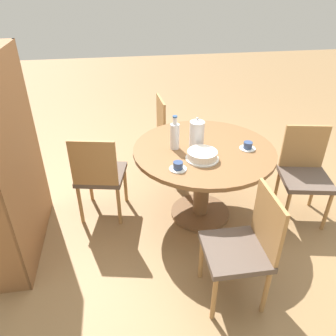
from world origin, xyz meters
TOP-DOWN VIEW (x-y plane):
  - ground_plane at (0.00, 0.00)m, footprint 14.00×14.00m
  - dining_table at (0.00, 0.00)m, footprint 1.24×1.24m
  - chair_a at (-0.94, -0.05)m, footprint 0.42×0.42m
  - chair_b at (-0.13, -0.93)m, footprint 0.50×0.50m
  - chair_c at (0.93, 0.12)m, footprint 0.44×0.44m
  - chair_d at (0.13, 0.93)m, footprint 0.50×0.50m
  - bookshelf at (-0.14, 1.58)m, footprint 1.07×0.28m
  - coffee_pot at (0.05, 0.06)m, footprint 0.13×0.13m
  - water_bottle at (0.04, 0.25)m, footprint 0.08×0.08m
  - cake_main at (-0.19, 0.07)m, footprint 0.28×0.28m
  - cup_a at (-0.07, -0.37)m, footprint 0.14×0.14m
  - cup_b at (-0.31, 0.29)m, footprint 0.14×0.14m

SIDE VIEW (x-z plane):
  - ground_plane at x=0.00m, z-range 0.00..0.00m
  - chair_a at x=-0.94m, z-range 0.03..0.91m
  - chair_b at x=-0.13m, z-range 0.03..0.91m
  - chair_c at x=0.93m, z-range 0.03..0.91m
  - chair_d at x=0.13m, z-range 0.03..0.91m
  - dining_table at x=0.00m, z-range 0.20..0.92m
  - cup_a at x=-0.07m, z-range 0.72..0.78m
  - cup_b at x=-0.31m, z-range 0.72..0.78m
  - cake_main at x=-0.19m, z-range 0.72..0.80m
  - bookshelf at x=-0.14m, z-range -0.02..1.59m
  - water_bottle at x=0.04m, z-range 0.70..1.00m
  - coffee_pot at x=0.05m, z-range 0.71..0.99m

